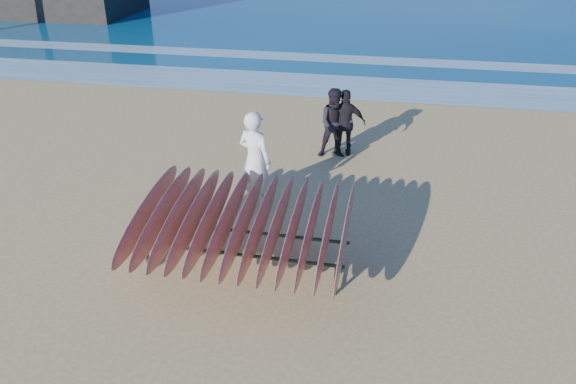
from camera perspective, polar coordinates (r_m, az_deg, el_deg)
name	(u,v)px	position (r m, az deg, el deg)	size (l,w,h in m)	color
ground	(278,268)	(9.01, -0.97, -7.68)	(120.00, 120.00, 0.00)	tan
foam_near	(343,87)	(18.04, 5.64, 10.62)	(160.00, 160.00, 0.00)	white
foam_far	(353,59)	(21.40, 6.63, 13.25)	(160.00, 160.00, 0.00)	white
surfboard_rack	(243,223)	(8.53, -4.58, -3.20)	(3.21, 2.67, 1.33)	#1B2C1F
person_white	(255,160)	(10.39, -3.39, 3.27)	(0.69, 0.45, 1.88)	white
person_dark_a	(336,124)	(12.61, 4.86, 6.95)	(0.77, 0.60, 1.59)	black
person_dark_b	(345,123)	(12.74, 5.85, 6.99)	(0.90, 0.37, 1.53)	black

